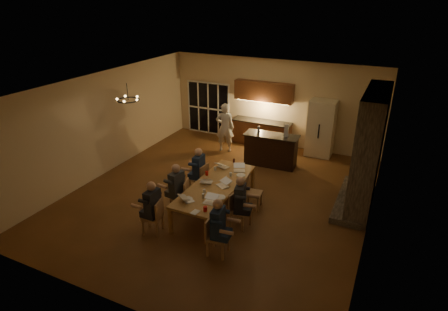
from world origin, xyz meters
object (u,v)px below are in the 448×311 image
person_left_mid (177,188)px  laptop_b (210,199)px  dining_table (216,197)px  chair_right_mid (241,211)px  chair_left_far (199,178)px  laptop_d (223,182)px  mug_mid (231,174)px  person_right_near (218,227)px  bar_bottle (259,130)px  standing_person (225,127)px  can_cola (234,161)px  bar_blender (286,130)px  laptop_a (188,196)px  chair_left_mid (179,196)px  redcup_near (205,209)px  mug_back (215,169)px  laptop_c (206,178)px  plate_far (241,175)px  mug_front (204,191)px  person_left_near (153,208)px  laptop_f (239,167)px  plate_left (188,199)px  can_silver (203,196)px  chair_right_far (253,193)px  person_left_far (199,171)px  refrigerator (321,128)px  redcup_mid (207,173)px  chair_left_near (152,216)px  person_right_mid (240,203)px  chair_right_near (218,237)px  plate_near (220,197)px  chandelier (128,100)px

person_left_mid → laptop_b: 1.23m
dining_table → chair_right_mid: (0.91, -0.45, 0.07)m
person_left_mid → chair_left_far: bearing=-170.8°
laptop_d → mug_mid: bearing=125.4°
person_right_near → bar_bottle: person_right_near is taller
standing_person → can_cola: standing_person is taller
bar_blender → laptop_a: bearing=-112.0°
chair_left_mid → can_cola: 2.08m
redcup_near → mug_back: bearing=110.6°
laptop_c → plate_far: (0.68, 0.75, -0.10)m
redcup_near → laptop_a: bearing=157.5°
standing_person → laptop_c: bearing=91.9°
mug_front → person_left_near: bearing=-127.6°
laptop_f → plate_left: bearing=-129.9°
dining_table → laptop_f: bearing=76.3°
person_left_near → can_silver: size_ratio=11.50×
plate_far → chair_left_mid: bearing=-135.4°
chair_right_far → laptop_a: size_ratio=2.78×
bar_blender → person_left_far: bearing=-130.0°
laptop_a → person_right_near: bearing=-175.4°
can_silver → laptop_a: bearing=-138.1°
refrigerator → can_cola: refrigerator is taller
redcup_mid → bar_bottle: bearing=81.9°
chair_left_near → laptop_a: bearing=118.9°
person_left_near → standing_person: 5.40m
person_right_near → bar_blender: (-0.01, 5.01, 0.59)m
dining_table → person_right_mid: person_right_mid is taller
chair_right_near → chair_right_far: bearing=-4.1°
chair_right_near → redcup_mid: (-1.35, 2.04, 0.37)m
chair_right_near → can_cola: chair_right_near is taller
chair_right_near → laptop_b: laptop_b is taller
person_right_mid → person_left_far: (-1.76, 1.12, 0.00)m
chair_right_mid → plate_near: (-0.50, -0.10, 0.31)m
chair_left_mid → mug_front: size_ratio=8.90×
redcup_near → plate_left: 0.69m
mug_back → can_cola: size_ratio=0.83×
chair_right_mid → person_left_mid: 1.79m
person_left_far → laptop_c: person_left_far is taller
mug_front → chair_right_near: bearing=-50.3°
chandelier → mug_back: size_ratio=6.00×
person_right_mid → bar_bottle: (-0.95, 3.76, 0.51)m
dining_table → plate_left: plate_left is taller
mug_mid → can_cola: bearing=108.4°
chair_right_far → laptop_f: 0.90m
mug_mid → plate_near: 1.21m
chair_left_near → redcup_mid: (0.45, 1.98, 0.37)m
can_cola → chair_left_near: bearing=-104.5°
person_left_near → plate_left: bearing=136.4°
person_left_far → laptop_a: 1.78m
chair_right_near → mug_front: 1.51m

